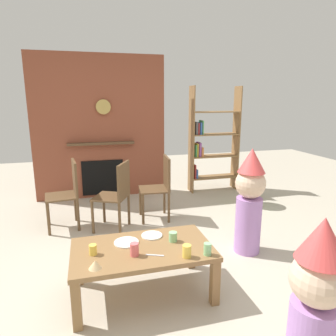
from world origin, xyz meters
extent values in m
plane|color=#BCB29E|center=(0.00, 0.00, 0.00)|extent=(12.00, 12.00, 0.00)
cube|color=brown|center=(-0.45, 2.60, 1.20)|extent=(2.20, 0.18, 2.40)
cube|color=black|center=(-0.45, 2.50, 0.35)|extent=(0.70, 0.02, 0.60)
cube|color=brown|center=(-0.45, 2.46, 0.95)|extent=(1.10, 0.10, 0.04)
cylinder|color=tan|center=(-0.39, 2.48, 1.55)|extent=(0.24, 0.04, 0.24)
cube|color=olive|center=(1.12, 2.40, 0.95)|extent=(0.02, 0.28, 1.90)
cube|color=olive|center=(2.00, 2.40, 0.95)|extent=(0.02, 0.28, 1.90)
cube|color=olive|center=(1.56, 2.40, 0.25)|extent=(0.86, 0.28, 0.02)
cube|color=olive|center=(1.56, 2.40, 0.65)|extent=(0.86, 0.28, 0.02)
cube|color=olive|center=(1.56, 2.40, 1.05)|extent=(0.86, 0.28, 0.02)
cube|color=olive|center=(1.56, 2.40, 1.45)|extent=(0.86, 0.28, 0.02)
cube|color=#B23333|center=(1.18, 2.40, 0.39)|extent=(0.02, 0.20, 0.25)
cube|color=#3359A5|center=(1.21, 2.40, 0.34)|extent=(0.03, 0.20, 0.16)
cube|color=#3F8C4C|center=(1.19, 2.40, 0.77)|extent=(0.03, 0.20, 0.22)
cube|color=gold|center=(1.22, 2.40, 0.78)|extent=(0.02, 0.20, 0.24)
cube|color=#8C4C99|center=(1.26, 2.40, 0.79)|extent=(0.04, 0.20, 0.25)
cube|color=#D87F3F|center=(1.31, 2.40, 0.74)|extent=(0.04, 0.20, 0.17)
cube|color=#4C4C51|center=(1.19, 2.40, 1.17)|extent=(0.04, 0.20, 0.22)
cube|color=#B23333|center=(1.23, 2.40, 1.16)|extent=(0.02, 0.20, 0.20)
cube|color=#3359A5|center=(1.27, 2.40, 1.17)|extent=(0.03, 0.20, 0.21)
cube|color=#3F8C4C|center=(1.30, 2.40, 1.18)|extent=(0.02, 0.20, 0.24)
cube|color=olive|center=(-0.27, -0.33, 0.42)|extent=(1.19, 0.68, 0.04)
cube|color=olive|center=(-0.83, -0.63, 0.20)|extent=(0.07, 0.07, 0.40)
cube|color=olive|center=(0.28, -0.63, 0.20)|extent=(0.07, 0.07, 0.40)
cube|color=olive|center=(-0.83, -0.04, 0.20)|extent=(0.07, 0.07, 0.40)
cube|color=olive|center=(0.28, -0.04, 0.20)|extent=(0.07, 0.07, 0.40)
cylinder|color=#E5666B|center=(-0.36, -0.45, 0.50)|extent=(0.07, 0.07, 0.11)
cylinder|color=#F2CC4C|center=(-0.68, -0.35, 0.49)|extent=(0.06, 0.06, 0.09)
cylinder|color=#8CD18C|center=(0.01, -0.29, 0.49)|extent=(0.07, 0.07, 0.09)
cylinder|color=#F2CC4C|center=(0.04, -0.58, 0.49)|extent=(0.07, 0.07, 0.10)
cylinder|color=#8CD18C|center=(0.22, -0.59, 0.49)|extent=(0.06, 0.06, 0.10)
cylinder|color=white|center=(-0.15, -0.14, 0.45)|extent=(0.19, 0.19, 0.01)
cylinder|color=white|center=(-0.40, -0.22, 0.45)|extent=(0.22, 0.22, 0.01)
cone|color=#EAC68C|center=(-0.68, -0.56, 0.48)|extent=(0.10, 0.10, 0.07)
cube|color=silver|center=(-0.20, -0.49, 0.45)|extent=(0.15, 0.07, 0.01)
sphere|color=beige|center=(0.48, -1.48, 0.74)|extent=(0.30, 0.30, 0.30)
cone|color=#EA4C4C|center=(0.48, -1.48, 0.97)|extent=(0.27, 0.27, 0.24)
cylinder|color=#B27FCC|center=(0.99, 0.11, 0.31)|extent=(0.28, 0.28, 0.63)
sphere|color=beige|center=(0.99, 0.11, 0.79)|extent=(0.33, 0.33, 0.33)
cone|color=#EA4C4C|center=(0.99, 0.11, 1.05)|extent=(0.29, 0.29, 0.26)
cube|color=brown|center=(-1.05, 1.32, 0.44)|extent=(0.45, 0.45, 0.02)
cube|color=brown|center=(-0.86, 1.34, 0.68)|extent=(0.08, 0.40, 0.45)
cylinder|color=brown|center=(-1.25, 1.48, 0.21)|extent=(0.04, 0.04, 0.43)
cylinder|color=brown|center=(-1.20, 1.12, 0.21)|extent=(0.04, 0.04, 0.43)
cylinder|color=brown|center=(-0.89, 1.52, 0.21)|extent=(0.04, 0.04, 0.43)
cylinder|color=brown|center=(-0.85, 1.16, 0.21)|extent=(0.04, 0.04, 0.43)
cube|color=brown|center=(-0.43, 1.12, 0.44)|extent=(0.54, 0.54, 0.02)
cube|color=brown|center=(-0.26, 1.04, 0.68)|extent=(0.20, 0.37, 0.45)
cylinder|color=brown|center=(-0.51, 1.36, 0.21)|extent=(0.04, 0.04, 0.43)
cylinder|color=brown|center=(-0.67, 1.04, 0.21)|extent=(0.04, 0.04, 0.43)
cylinder|color=brown|center=(-0.19, 1.20, 0.21)|extent=(0.04, 0.04, 0.43)
cylinder|color=brown|center=(-0.35, 0.88, 0.21)|extent=(0.04, 0.04, 0.43)
cube|color=brown|center=(0.19, 1.31, 0.44)|extent=(0.43, 0.43, 0.02)
cube|color=brown|center=(0.37, 1.30, 0.68)|extent=(0.06, 0.40, 0.45)
cylinder|color=brown|center=(0.02, 1.50, 0.21)|extent=(0.04, 0.04, 0.43)
cylinder|color=brown|center=(0.00, 1.15, 0.21)|extent=(0.04, 0.04, 0.43)
cylinder|color=brown|center=(0.38, 1.48, 0.21)|extent=(0.04, 0.04, 0.43)
cylinder|color=brown|center=(0.36, 1.12, 0.21)|extent=(0.04, 0.04, 0.43)
cylinder|color=beige|center=(1.84, 1.46, 0.11)|extent=(0.21, 0.21, 0.22)
sphere|color=green|center=(1.84, 1.46, 0.39)|extent=(0.40, 0.40, 0.40)
camera|label=1|loc=(-0.68, -2.67, 1.69)|focal=32.30mm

